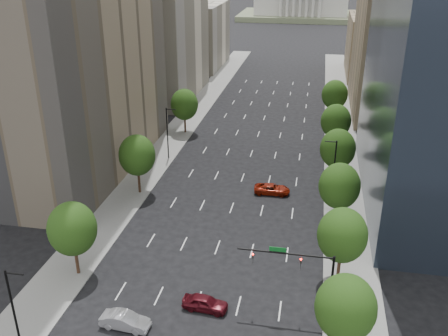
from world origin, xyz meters
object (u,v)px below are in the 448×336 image
Objects in this scene: car_silver at (125,321)px; traffic_signal at (306,270)px; car_maroon at (205,303)px; car_red_far at (272,189)px; capitol at (301,0)px.

traffic_signal is at bearing -69.03° from car_silver.
car_silver reaches higher than car_maroon.
car_red_far is (-5.51, 25.38, -4.45)m from traffic_signal.
car_red_far is (10.85, 30.42, -0.07)m from car_silver.
car_silver is 32.29m from car_red_far.
car_red_far is (5.01, -194.33, -7.86)m from capitol.
traffic_signal is 1.76× the size of car_red_far.
car_red_far is at bearing -3.97° from car_maroon.
capitol is 194.55m from car_red_far.
car_maroon is (-9.53, -1.11, -4.40)m from traffic_signal.
car_red_far is at bearing -88.52° from capitol.
car_silver is (-16.36, -5.03, -4.39)m from traffic_signal.
traffic_signal reaches higher than car_silver.
capitol is at bearing 2.38° from car_silver.
traffic_signal is 219.99m from capitol.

